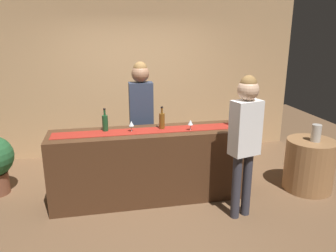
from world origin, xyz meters
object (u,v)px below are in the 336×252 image
object	(u,v)px
wine_glass_mid_counter	(190,123)
bartender	(141,108)
wine_glass_near_customer	(131,124)
wine_bottle_clear	(231,118)
wine_bottle_green	(105,123)
vase_on_side_table	(316,133)
wine_bottle_amber	(162,121)
customer_sipping	(245,132)
round_side_table	(309,165)

from	to	relation	value
wine_glass_mid_counter	bartender	world-z (taller)	bartender
wine_glass_near_customer	bartender	size ratio (longest dim) A/B	0.08
wine_glass_near_customer	wine_bottle_clear	bearing A→B (deg)	0.62
wine_bottle_green	bartender	distance (m)	0.72
wine_glass_mid_counter	vase_on_side_table	size ratio (longest dim) A/B	0.60
wine_bottle_amber	customer_sipping	size ratio (longest dim) A/B	0.17
wine_glass_mid_counter	vase_on_side_table	xyz separation A→B (m)	(1.76, -0.13, -0.21)
wine_bottle_amber	vase_on_side_table	bearing A→B (deg)	-7.46
wine_bottle_amber	round_side_table	world-z (taller)	wine_bottle_amber
wine_bottle_clear	wine_glass_near_customer	xyz separation A→B (m)	(-1.36, -0.01, -0.01)
wine_bottle_amber	wine_glass_mid_counter	bearing A→B (deg)	-23.04
vase_on_side_table	wine_glass_near_customer	bearing A→B (deg)	174.82
round_side_table	wine_bottle_amber	bearing A→B (deg)	173.55
wine_bottle_green	bartender	xyz separation A→B (m)	(0.53, 0.49, 0.05)
wine_bottle_clear	wine_glass_mid_counter	size ratio (longest dim) A/B	2.10
bartender	customer_sipping	xyz separation A→B (m)	(1.06, -1.25, -0.04)
wine_bottle_green	wine_glass_near_customer	size ratio (longest dim) A/B	2.10
wine_bottle_amber	customer_sipping	bearing A→B (deg)	-40.36
wine_bottle_clear	vase_on_side_table	xyz separation A→B (m)	(1.16, -0.24, -0.22)
wine_bottle_green	wine_glass_mid_counter	xyz separation A→B (m)	(1.08, -0.19, -0.01)
wine_bottle_green	wine_glass_mid_counter	distance (m)	1.10
customer_sipping	vase_on_side_table	distance (m)	1.36
round_side_table	vase_on_side_table	bearing A→B (deg)	-68.27
bartender	wine_bottle_amber	bearing A→B (deg)	113.16
wine_glass_mid_counter	customer_sipping	distance (m)	0.76
wine_glass_near_customer	wine_bottle_green	bearing A→B (deg)	164.04
customer_sipping	round_side_table	xyz separation A→B (m)	(1.25, 0.48, -0.72)
round_side_table	wine_bottle_clear	bearing A→B (deg)	169.85
wine_bottle_green	customer_sipping	world-z (taller)	customer_sipping
wine_bottle_green	wine_glass_near_customer	distance (m)	0.34
wine_glass_mid_counter	round_side_table	xyz separation A→B (m)	(1.75, -0.09, -0.70)
wine_bottle_green	wine_glass_near_customer	world-z (taller)	wine_bottle_green
wine_glass_mid_counter	round_side_table	bearing A→B (deg)	-2.91
wine_bottle_green	wine_glass_mid_counter	bearing A→B (deg)	-10.16
round_side_table	wine_bottle_green	bearing A→B (deg)	174.29
wine_bottle_clear	round_side_table	distance (m)	1.36
wine_bottle_amber	wine_glass_near_customer	world-z (taller)	wine_bottle_amber
wine_bottle_green	wine_glass_mid_counter	size ratio (longest dim) A/B	2.10
wine_bottle_green	round_side_table	size ratio (longest dim) A/B	0.41
wine_glass_mid_counter	vase_on_side_table	world-z (taller)	wine_glass_mid_counter
wine_bottle_amber	vase_on_side_table	world-z (taller)	wine_bottle_amber
wine_bottle_clear	round_side_table	bearing A→B (deg)	-10.15
customer_sipping	wine_glass_near_customer	bearing A→B (deg)	137.08
wine_bottle_green	round_side_table	world-z (taller)	wine_bottle_green
wine_glass_near_customer	vase_on_side_table	xyz separation A→B (m)	(2.52, -0.23, -0.21)
wine_bottle_clear	wine_bottle_amber	distance (m)	0.96
wine_glass_mid_counter	wine_glass_near_customer	bearing A→B (deg)	172.44
wine_glass_near_customer	customer_sipping	distance (m)	1.42
wine_glass_near_customer	round_side_table	distance (m)	2.61
wine_bottle_amber	bartender	size ratio (longest dim) A/B	0.17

